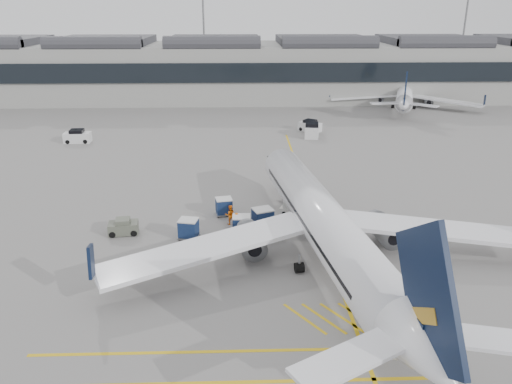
{
  "coord_description": "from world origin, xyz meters",
  "views": [
    {
      "loc": [
        3.14,
        -33.34,
        18.46
      ],
      "look_at": [
        4.34,
        5.04,
        4.0
      ],
      "focal_mm": 35.0,
      "sensor_mm": 36.0,
      "label": 1
    }
  ],
  "objects_px": {
    "airliner_main": "(325,224)",
    "baggage_cart_a": "(224,206)",
    "ramp_agent_a": "(237,223)",
    "ramp_agent_b": "(230,215)",
    "belt_loader": "(299,209)",
    "pushback_tug": "(123,227)"
  },
  "relations": [
    {
      "from": "airliner_main",
      "to": "baggage_cart_a",
      "type": "distance_m",
      "value": 12.03
    },
    {
      "from": "airliner_main",
      "to": "ramp_agent_a",
      "type": "relative_size",
      "value": 20.7
    },
    {
      "from": "ramp_agent_a",
      "to": "ramp_agent_b",
      "type": "distance_m",
      "value": 1.84
    },
    {
      "from": "baggage_cart_a",
      "to": "ramp_agent_a",
      "type": "distance_m",
      "value": 4.02
    },
    {
      "from": "baggage_cart_a",
      "to": "belt_loader",
      "type": "bearing_deg",
      "value": -12.56
    },
    {
      "from": "belt_loader",
      "to": "ramp_agent_b",
      "type": "height_order",
      "value": "ramp_agent_b"
    },
    {
      "from": "belt_loader",
      "to": "ramp_agent_b",
      "type": "distance_m",
      "value": 6.67
    },
    {
      "from": "airliner_main",
      "to": "ramp_agent_b",
      "type": "bearing_deg",
      "value": 129.35
    },
    {
      "from": "ramp_agent_b",
      "to": "pushback_tug",
      "type": "height_order",
      "value": "ramp_agent_b"
    },
    {
      "from": "ramp_agent_a",
      "to": "pushback_tug",
      "type": "relative_size",
      "value": 0.68
    },
    {
      "from": "ramp_agent_a",
      "to": "ramp_agent_b",
      "type": "relative_size",
      "value": 0.99
    },
    {
      "from": "airliner_main",
      "to": "ramp_agent_b",
      "type": "xyz_separation_m",
      "value": [
        -7.32,
        6.71,
        -2.01
      ]
    },
    {
      "from": "belt_loader",
      "to": "ramp_agent_b",
      "type": "xyz_separation_m",
      "value": [
        -6.37,
        -1.95,
        0.38
      ]
    },
    {
      "from": "belt_loader",
      "to": "pushback_tug",
      "type": "bearing_deg",
      "value": -145.92
    },
    {
      "from": "ramp_agent_a",
      "to": "belt_loader",
      "type": "bearing_deg",
      "value": -6.17
    },
    {
      "from": "belt_loader",
      "to": "ramp_agent_b",
      "type": "relative_size",
      "value": 2.48
    },
    {
      "from": "airliner_main",
      "to": "pushback_tug",
      "type": "distance_m",
      "value": 17.33
    },
    {
      "from": "airliner_main",
      "to": "baggage_cart_a",
      "type": "height_order",
      "value": "airliner_main"
    },
    {
      "from": "baggage_cart_a",
      "to": "ramp_agent_a",
      "type": "relative_size",
      "value": 1.0
    },
    {
      "from": "airliner_main",
      "to": "ramp_agent_b",
      "type": "height_order",
      "value": "airliner_main"
    },
    {
      "from": "baggage_cart_a",
      "to": "ramp_agent_b",
      "type": "height_order",
      "value": "ramp_agent_b"
    },
    {
      "from": "belt_loader",
      "to": "ramp_agent_a",
      "type": "relative_size",
      "value": 2.49
    }
  ]
}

